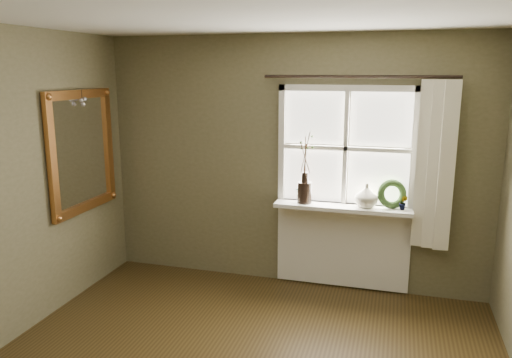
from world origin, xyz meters
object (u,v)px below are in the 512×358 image
object	(u,v)px
wreath	(392,197)
gilt_mirror	(82,151)
dark_jug	(305,192)
cream_vase	(367,196)

from	to	relation	value
wreath	gilt_mirror	world-z (taller)	gilt_mirror
dark_jug	cream_vase	xyz separation A→B (m)	(0.62, 0.00, 0.01)
dark_jug	cream_vase	world-z (taller)	cream_vase
cream_vase	wreath	xyz separation A→B (m)	(0.24, 0.04, -0.01)
gilt_mirror	wreath	bearing A→B (deg)	12.65
cream_vase	gilt_mirror	xyz separation A→B (m)	(-2.74, -0.63, 0.42)
cream_vase	wreath	size ratio (longest dim) A/B	0.81
wreath	gilt_mirror	distance (m)	3.09
dark_jug	wreath	size ratio (longest dim) A/B	0.74
dark_jug	wreath	distance (m)	0.86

